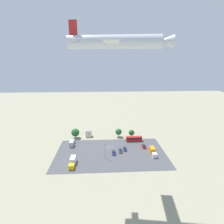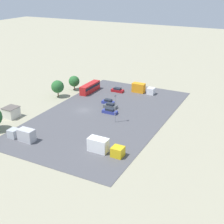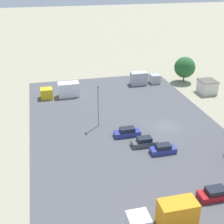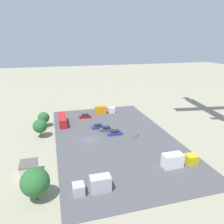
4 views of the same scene
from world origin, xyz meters
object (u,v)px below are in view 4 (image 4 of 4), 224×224
(bus, at_px, (62,120))
(parked_truck_2, at_px, (94,185))
(parked_car_2, at_px, (85,116))
(parked_truck_1, at_px, (178,160))
(parked_car_1, at_px, (106,129))
(parked_truck_0, at_px, (104,110))
(parked_car_3, at_px, (115,133))
(shed_building, at_px, (29,169))
(parked_car_0, at_px, (98,127))

(bus, xyz_separation_m, parked_truck_2, (39.42, 3.91, -0.20))
(parked_car_2, height_order, parked_truck_1, parked_truck_1)
(parked_car_1, bearing_deg, parked_truck_0, -10.93)
(parked_car_3, height_order, parked_truck_1, parked_truck_1)
(parked_car_3, bearing_deg, parked_truck_0, 175.86)
(parked_truck_0, xyz_separation_m, parked_truck_1, (43.23, 7.97, -0.00))
(parked_car_3, bearing_deg, parked_car_1, -154.49)
(parked_car_1, relative_size, parked_truck_0, 0.52)
(shed_building, bearing_deg, parked_car_0, 137.99)
(parked_truck_2, bearing_deg, parked_car_2, -6.41)
(parked_car_1, xyz_separation_m, parked_truck_2, (29.18, -9.74, 0.82))
(parked_car_1, bearing_deg, parked_truck_2, 161.54)
(parked_car_1, relative_size, parked_car_3, 0.91)
(parked_car_3, relative_size, parked_truck_2, 0.62)
(parked_car_2, height_order, parked_truck_2, parked_truck_2)
(bus, bearing_deg, parked_car_3, -42.41)
(parked_car_3, distance_m, parked_truck_0, 21.96)
(parked_truck_1, bearing_deg, parked_truck_2, -79.60)
(parked_truck_1, bearing_deg, parked_truck_0, -169.56)
(shed_building, distance_m, parked_car_2, 38.94)
(bus, height_order, parked_car_0, bus)
(parked_car_1, height_order, parked_truck_0, parked_truck_0)
(parked_truck_2, bearing_deg, shed_building, 54.02)
(parked_car_1, height_order, parked_car_2, parked_car_1)
(parked_car_0, xyz_separation_m, parked_car_1, (2.88, 2.28, 0.02))
(parked_car_2, xyz_separation_m, parked_truck_2, (43.97, -4.94, 0.83))
(parked_truck_1, bearing_deg, parked_car_0, -154.04)
(shed_building, height_order, parked_car_0, shed_building)
(parked_truck_1, distance_m, parked_truck_2, 21.53)
(shed_building, relative_size, parked_car_1, 1.00)
(parked_car_3, xyz_separation_m, parked_truck_0, (-21.88, 1.58, 0.86))
(shed_building, height_order, parked_car_1, shed_building)
(parked_car_2, relative_size, parked_truck_1, 0.51)
(parked_truck_0, bearing_deg, parked_truck_1, 10.44)
(parked_truck_1, bearing_deg, parked_car_3, -155.90)
(shed_building, relative_size, parked_truck_0, 0.52)
(parked_car_0, bearing_deg, parked_truck_0, -20.88)
(parked_car_3, distance_m, parked_truck_1, 23.40)
(bus, xyz_separation_m, parked_car_1, (10.24, 13.65, -1.02))
(parked_car_3, height_order, parked_truck_2, parked_truck_2)
(parked_truck_1, bearing_deg, shed_building, -99.19)
(parked_car_0, distance_m, parked_truck_0, 16.15)
(parked_car_0, distance_m, parked_car_1, 3.67)
(parked_car_2, bearing_deg, bus, -62.79)
(parked_car_1, bearing_deg, shed_building, 131.07)
(parked_truck_1, height_order, parked_truck_2, parked_truck_1)
(shed_building, bearing_deg, parked_truck_1, 80.81)
(parked_car_0, bearing_deg, parked_truck_1, -154.04)
(shed_building, height_order, parked_truck_2, parked_truck_2)
(parked_truck_2, bearing_deg, parked_truck_1, -79.60)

